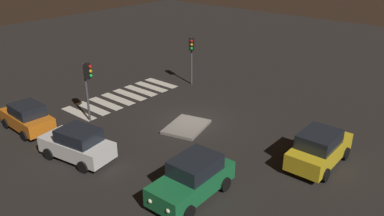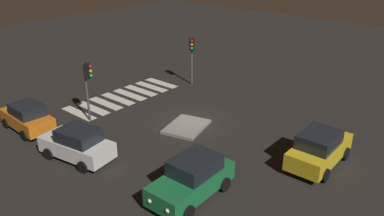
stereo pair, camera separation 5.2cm
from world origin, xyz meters
The scene contains 9 objects.
ground_plane centered at (0.00, 0.00, 0.00)m, with size 80.00×80.00×0.00m, color black.
traffic_island centered at (0.90, 0.31, 0.09)m, with size 3.38×2.86×0.18m.
car_yellow centered at (-0.37, 8.45, 0.96)m, with size 4.50×2.15×1.95m.
car_green centered at (6.06, 5.19, 0.95)m, with size 4.47×2.17×1.93m.
car_orange centered at (7.49, -7.06, 0.86)m, with size 2.03×4.11×1.76m.
car_white centered at (7.52, -1.69, 0.89)m, with size 2.49×4.37×1.82m.
traffic_light_east centered at (4.10, -5.17, 2.96)m, with size 0.54×0.53×3.90m.
traffic_light_south centered at (-5.42, -4.66, 2.95)m, with size 0.53×0.54×3.89m.
crosswalk_near centered at (0.00, -6.82, 0.01)m, with size 8.75×3.20×0.02m.
Camera 2 is at (17.49, 14.94, 10.99)m, focal length 36.39 mm.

